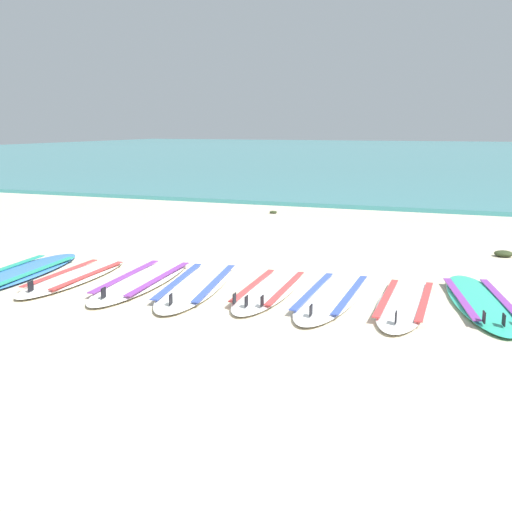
{
  "coord_description": "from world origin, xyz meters",
  "views": [
    {
      "loc": [
        2.62,
        -6.47,
        1.88
      ],
      "look_at": [
        -0.09,
        0.72,
        0.25
      ],
      "focal_mm": 43.5,
      "sensor_mm": 36.0,
      "label": 1
    }
  ],
  "objects_px": {
    "surfboard_1": "(75,277)",
    "surfboard_7": "(481,301)",
    "surfboard_0": "(17,274)",
    "surfboard_4": "(269,289)",
    "surfboard_3": "(197,284)",
    "surfboard_2": "(143,280)",
    "surfboard_6": "(405,302)",
    "surfboard_5": "(332,295)"
  },
  "relations": [
    {
      "from": "surfboard_2",
      "to": "surfboard_3",
      "type": "height_order",
      "value": "same"
    },
    {
      "from": "surfboard_1",
      "to": "surfboard_0",
      "type": "bearing_deg",
      "value": -169.55
    },
    {
      "from": "surfboard_6",
      "to": "surfboard_7",
      "type": "relative_size",
      "value": 0.92
    },
    {
      "from": "surfboard_2",
      "to": "surfboard_7",
      "type": "bearing_deg",
      "value": 6.58
    },
    {
      "from": "surfboard_0",
      "to": "surfboard_1",
      "type": "bearing_deg",
      "value": 10.45
    },
    {
      "from": "surfboard_1",
      "to": "surfboard_2",
      "type": "height_order",
      "value": "same"
    },
    {
      "from": "surfboard_3",
      "to": "surfboard_7",
      "type": "xyz_separation_m",
      "value": [
        3.15,
        0.4,
        0.0
      ]
    },
    {
      "from": "surfboard_6",
      "to": "surfboard_4",
      "type": "bearing_deg",
      "value": -179.67
    },
    {
      "from": "surfboard_2",
      "to": "surfboard_5",
      "type": "height_order",
      "value": "same"
    },
    {
      "from": "surfboard_0",
      "to": "surfboard_2",
      "type": "xyz_separation_m",
      "value": [
        1.65,
        0.3,
        0.0
      ]
    },
    {
      "from": "surfboard_1",
      "to": "surfboard_6",
      "type": "distance_m",
      "value": 3.99
    },
    {
      "from": "surfboard_4",
      "to": "surfboard_5",
      "type": "height_order",
      "value": "same"
    },
    {
      "from": "surfboard_5",
      "to": "surfboard_7",
      "type": "relative_size",
      "value": 0.98
    },
    {
      "from": "surfboard_0",
      "to": "surfboard_3",
      "type": "height_order",
      "value": "same"
    },
    {
      "from": "surfboard_1",
      "to": "surfboard_2",
      "type": "relative_size",
      "value": 0.88
    },
    {
      "from": "surfboard_4",
      "to": "surfboard_5",
      "type": "relative_size",
      "value": 0.93
    },
    {
      "from": "surfboard_3",
      "to": "surfboard_4",
      "type": "xyz_separation_m",
      "value": [
        0.88,
        0.09,
        0.0
      ]
    },
    {
      "from": "surfboard_5",
      "to": "surfboard_0",
      "type": "bearing_deg",
      "value": -173.75
    },
    {
      "from": "surfboard_3",
      "to": "surfboard_2",
      "type": "bearing_deg",
      "value": -176.68
    },
    {
      "from": "surfboard_0",
      "to": "surfboard_4",
      "type": "distance_m",
      "value": 3.26
    },
    {
      "from": "surfboard_5",
      "to": "surfboard_7",
      "type": "distance_m",
      "value": 1.58
    },
    {
      "from": "surfboard_0",
      "to": "surfboard_1",
      "type": "relative_size",
      "value": 1.2
    },
    {
      "from": "surfboard_0",
      "to": "surfboard_7",
      "type": "height_order",
      "value": "same"
    },
    {
      "from": "surfboard_5",
      "to": "surfboard_3",
      "type": "bearing_deg",
      "value": -176.7
    },
    {
      "from": "surfboard_3",
      "to": "surfboard_6",
      "type": "height_order",
      "value": "same"
    },
    {
      "from": "surfboard_0",
      "to": "surfboard_5",
      "type": "distance_m",
      "value": 3.99
    },
    {
      "from": "surfboard_1",
      "to": "surfboard_3",
      "type": "relative_size",
      "value": 0.85
    },
    {
      "from": "surfboard_2",
      "to": "surfboard_0",
      "type": "bearing_deg",
      "value": -169.69
    },
    {
      "from": "surfboard_6",
      "to": "surfboard_7",
      "type": "xyz_separation_m",
      "value": [
        0.75,
        0.31,
        0.0
      ]
    },
    {
      "from": "surfboard_3",
      "to": "surfboard_5",
      "type": "height_order",
      "value": "same"
    },
    {
      "from": "surfboard_2",
      "to": "surfboard_7",
      "type": "xyz_separation_m",
      "value": [
        3.86,
        0.44,
        0.0
      ]
    },
    {
      "from": "surfboard_0",
      "to": "surfboard_3",
      "type": "distance_m",
      "value": 2.38
    },
    {
      "from": "surfboard_1",
      "to": "surfboard_5",
      "type": "height_order",
      "value": "same"
    },
    {
      "from": "surfboard_3",
      "to": "surfboard_4",
      "type": "bearing_deg",
      "value": 5.68
    },
    {
      "from": "surfboard_4",
      "to": "surfboard_6",
      "type": "xyz_separation_m",
      "value": [
        1.53,
        0.01,
        -0.0
      ]
    },
    {
      "from": "surfboard_2",
      "to": "surfboard_7",
      "type": "height_order",
      "value": "same"
    },
    {
      "from": "surfboard_4",
      "to": "surfboard_7",
      "type": "distance_m",
      "value": 2.3
    },
    {
      "from": "surfboard_1",
      "to": "surfboard_5",
      "type": "distance_m",
      "value": 3.2
    },
    {
      "from": "surfboard_1",
      "to": "surfboard_7",
      "type": "bearing_deg",
      "value": 7.25
    },
    {
      "from": "surfboard_1",
      "to": "surfboard_7",
      "type": "distance_m",
      "value": 4.77
    },
    {
      "from": "surfboard_1",
      "to": "surfboard_7",
      "type": "relative_size",
      "value": 0.91
    },
    {
      "from": "surfboard_0",
      "to": "surfboard_4",
      "type": "bearing_deg",
      "value": 7.55
    }
  ]
}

